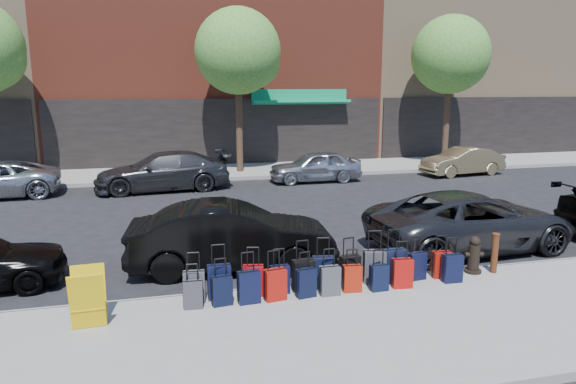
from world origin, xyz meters
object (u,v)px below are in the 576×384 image
object	(u,v)px
bollard	(495,252)
car_near_2	(471,221)
tree_right	(453,57)
car_near_1	(232,237)
tree_center	(241,54)
fire_hydrant	(474,256)
car_far_2	(315,166)
car_far_3	(462,161)
display_rack	(88,298)
suitcase_front_5	(323,272)
car_far_1	(163,171)

from	to	relation	value
bollard	car_near_2	bearing A→B (deg)	70.09
tree_right	car_near_2	xyz separation A→B (m)	(-6.72, -12.39, -4.69)
car_near_1	tree_center	bearing A→B (deg)	-4.96
fire_hydrant	car_near_1	world-z (taller)	car_near_1
tree_right	fire_hydrant	size ratio (longest dim) A/B	9.24
tree_right	car_near_2	size ratio (longest dim) A/B	1.40
bollard	car_far_2	world-z (taller)	car_far_2
car_near_1	car_far_3	size ratio (longest dim) A/B	1.17
display_rack	car_far_2	distance (m)	14.46
car_near_1	car_near_2	world-z (taller)	car_near_1
car_near_2	car_far_3	distance (m)	11.45
car_far_2	car_far_3	xyz separation A→B (m)	(7.04, -0.02, -0.03)
suitcase_front_5	car_far_3	size ratio (longest dim) A/B	0.26
bollard	car_near_2	world-z (taller)	car_near_2
display_rack	car_near_1	world-z (taller)	car_near_1
tree_center	bollard	size ratio (longest dim) A/B	8.54
car_near_2	car_far_2	distance (m)	9.86
car_far_2	car_far_1	bearing A→B (deg)	-86.90
car_near_2	suitcase_front_5	bearing A→B (deg)	109.56
car_far_1	car_far_3	world-z (taller)	car_far_1
suitcase_front_5	car_far_3	xyz separation A→B (m)	(10.42, 11.66, 0.17)
car_far_1	car_far_2	distance (m)	6.32
suitcase_front_5	fire_hydrant	distance (m)	3.34
suitcase_front_5	car_near_2	bearing A→B (deg)	33.69
suitcase_front_5	car_near_1	world-z (taller)	car_near_1
tree_center	suitcase_front_5	bearing A→B (deg)	-92.75
tree_right	car_near_2	bearing A→B (deg)	-118.48
car_near_2	car_far_3	bearing A→B (deg)	-34.68
suitcase_front_5	car_far_1	distance (m)	11.73
bollard	car_far_3	size ratio (longest dim) A/B	0.22
car_far_2	car_far_3	size ratio (longest dim) A/B	1.01
display_rack	car_far_3	bearing A→B (deg)	37.01
tree_right	display_rack	bearing A→B (deg)	-135.94
tree_center	car_far_3	world-z (taller)	tree_center
tree_center	car_far_1	world-z (taller)	tree_center
suitcase_front_5	fire_hydrant	xyz separation A→B (m)	(3.34, 0.04, 0.05)
tree_right	car_near_1	size ratio (longest dim) A/B	1.61
display_rack	car_far_2	xyz separation A→B (m)	(7.59, 12.31, 0.04)
car_far_3	tree_center	bearing A→B (deg)	-112.02
car_far_1	car_far_2	xyz separation A→B (m)	(6.31, 0.33, -0.09)
car_near_2	car_far_1	size ratio (longest dim) A/B	1.01
tree_right	fire_hydrant	bearing A→B (deg)	-118.86
tree_right	car_far_2	world-z (taller)	tree_right
tree_center	bollard	world-z (taller)	tree_center
tree_right	car_near_1	world-z (taller)	tree_right
car_near_2	car_far_2	size ratio (longest dim) A/B	1.34
suitcase_front_5	car_far_1	size ratio (longest dim) A/B	0.19
suitcase_front_5	display_rack	distance (m)	4.27
car_near_2	car_near_1	bearing A→B (deg)	86.60
car_far_2	car_near_1	bearing A→B (deg)	-26.37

